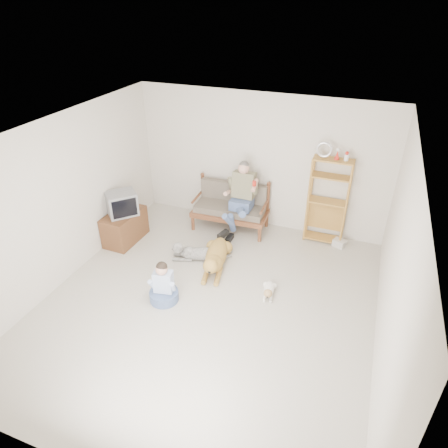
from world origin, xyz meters
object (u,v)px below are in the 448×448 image
at_px(loveseat, 231,206).
at_px(tv_stand, 125,227).
at_px(etagere, 328,200).
at_px(golden_retriever, 215,257).

relative_size(loveseat, tv_stand, 1.67).
relative_size(etagere, golden_retriever, 1.36).
bearing_deg(loveseat, golden_retriever, -83.98).
bearing_deg(golden_retriever, loveseat, 86.60).
height_order(loveseat, golden_retriever, loveseat).
bearing_deg(loveseat, tv_stand, -147.73).
bearing_deg(tv_stand, loveseat, 36.74).
xyz_separation_m(tv_stand, golden_retriever, (1.97, -0.17, -0.12)).
distance_m(etagere, golden_retriever, 2.37).
bearing_deg(golden_retriever, etagere, 31.57).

